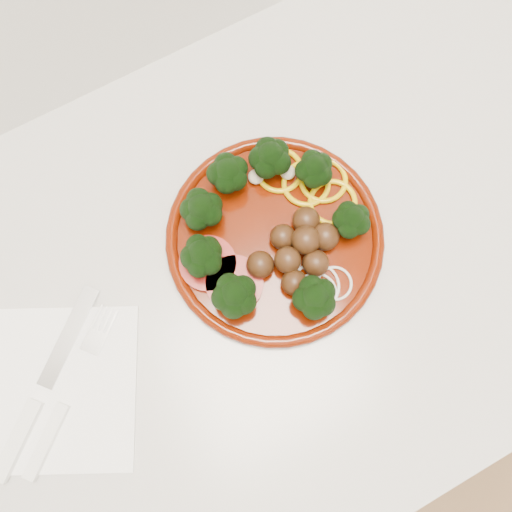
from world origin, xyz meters
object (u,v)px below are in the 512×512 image
plate (271,234)px  knife (34,406)px  napkin (55,388)px  fork (57,420)px

plate → knife: (-0.31, -0.04, -0.01)m
plate → napkin: plate is taller
napkin → fork: 0.03m
napkin → knife: knife is taller
plate → fork: 0.30m
plate → knife: plate is taller
knife → fork: (0.02, -0.02, -0.00)m
knife → fork: bearing=-97.0°
plate → napkin: (-0.29, -0.03, -0.02)m
plate → fork: bearing=-167.4°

